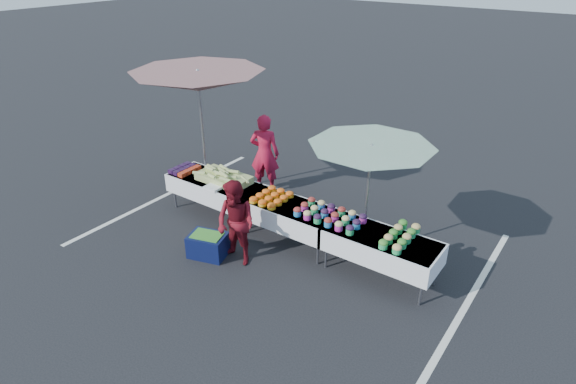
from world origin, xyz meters
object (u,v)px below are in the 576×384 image
Objects in this scene: table_center at (288,213)px; umbrella_right at (371,155)px; table_right at (381,246)px; customer at (236,223)px; vendor at (265,154)px; umbrella_left at (198,82)px; storage_bin at (208,245)px; table_left at (213,187)px.

umbrella_right is at bearing 16.99° from table_center.
customer reaches higher than table_right.
umbrella_right is (2.91, -0.99, 1.01)m from vendor.
customer is at bearing -34.93° from umbrella_left.
customer is 0.77m from storage_bin.
vendor is at bearing 161.17° from umbrella_right.
table_center is 2.14m from vendor.
storage_bin is at bearing -51.22° from table_left.
umbrella_right is (3.81, -0.11, -0.58)m from umbrella_left.
umbrella_right is at bearing 19.15° from storage_bin.
table_center is 1.25× the size of customer.
umbrella_left reaches higher than vendor.
customer is at bearing -108.27° from table_center.
vendor is (-1.60, 1.39, 0.28)m from table_center.
umbrella_right reaches higher than vendor.
vendor is at bearing 44.66° from umbrella_left.
vendor reaches higher than customer.
table_center is 1.07m from customer.
umbrella_right is at bearing 7.33° from table_left.
customer is at bearing -34.42° from table_left.
table_left is at bearing -172.67° from umbrella_right.
table_left is 1.00× the size of table_right.
table_left is at bearing 180.00° from table_center.
table_left is 2.54× the size of storage_bin.
table_right is 3.69m from vendor.
table_right is at bearing 6.99° from storage_bin.
vendor is 3.24m from umbrella_right.
table_right reaches higher than storage_bin.
umbrella_left is at bearing 173.26° from table_right.
table_right is at bearing 0.00° from table_left.
umbrella_left is at bearing 117.63° from storage_bin.
umbrella_right is (-0.49, 0.40, 1.29)m from table_right.
vendor is at bearing 82.01° from table_left.
customer is 0.53× the size of umbrella_left.
customer is (-0.33, -1.01, 0.16)m from table_center.
umbrella_left is (-0.90, -0.89, 1.58)m from vendor.
table_right is 2.54× the size of storage_bin.
umbrella_right is at bearing 140.83° from table_right.
storage_bin is at bearing -156.29° from table_right.
umbrella_left is (-2.50, 0.51, 1.86)m from table_center.
storage_bin is at bearing -144.14° from umbrella_right.
table_left is at bearing -35.99° from umbrella_left.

